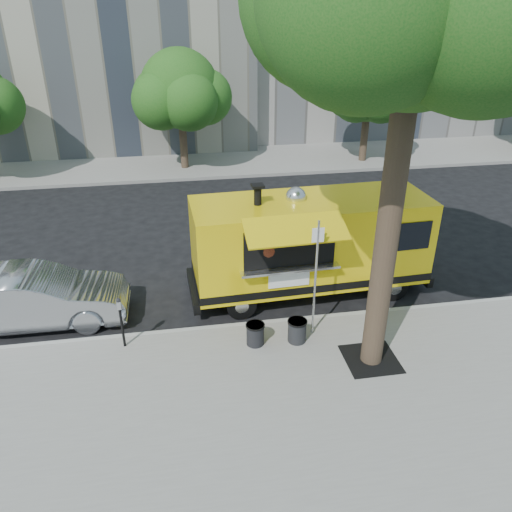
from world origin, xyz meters
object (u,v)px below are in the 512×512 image
(far_tree_b, at_px, (180,89))
(trash_bin_right, at_px, (297,330))
(food_truck, at_px, (309,243))
(sedan, at_px, (36,298))
(parking_meter, at_px, (121,317))
(sign_post, at_px, (316,272))
(far_tree_c, at_px, (369,87))
(trash_bin_left, at_px, (255,333))

(far_tree_b, xyz_separation_m, trash_bin_right, (2.09, -14.53, -3.38))
(food_truck, relative_size, sedan, 1.49)
(parking_meter, bearing_deg, sedan, 144.90)
(far_tree_b, relative_size, parking_meter, 4.12)
(parking_meter, distance_m, sedan, 2.76)
(sign_post, height_order, sedan, sign_post)
(food_truck, distance_m, sedan, 7.27)
(far_tree_c, bearing_deg, trash_bin_right, -115.91)
(far_tree_b, bearing_deg, sign_post, -79.85)
(parking_meter, height_order, food_truck, food_truck)
(parking_meter, relative_size, sedan, 0.29)
(far_tree_b, xyz_separation_m, sedan, (-4.25, -12.47, -3.08))
(far_tree_c, relative_size, trash_bin_right, 9.12)
(sedan, height_order, trash_bin_left, sedan)
(sign_post, bearing_deg, far_tree_c, 65.19)
(far_tree_b, height_order, parking_meter, far_tree_b)
(far_tree_c, relative_size, food_truck, 0.77)
(far_tree_b, distance_m, parking_meter, 14.48)
(sedan, bearing_deg, parking_meter, -124.56)
(parking_meter, relative_size, trash_bin_right, 2.34)
(parking_meter, distance_m, trash_bin_left, 3.16)
(sedan, bearing_deg, far_tree_c, -46.89)
(trash_bin_right, bearing_deg, far_tree_c, 64.09)
(trash_bin_right, bearing_deg, food_truck, 69.82)
(parking_meter, height_order, trash_bin_right, parking_meter)
(sign_post, xyz_separation_m, trash_bin_left, (-1.47, -0.23, -1.40))
(sign_post, relative_size, food_truck, 0.44)
(trash_bin_left, bearing_deg, far_tree_c, 60.81)
(sedan, distance_m, trash_bin_right, 6.67)
(sign_post, relative_size, trash_bin_left, 5.47)
(far_tree_c, bearing_deg, sedan, -137.42)
(food_truck, height_order, trash_bin_left, food_truck)
(far_tree_b, xyz_separation_m, parking_meter, (-2.00, -14.05, -2.85))
(far_tree_c, distance_m, food_truck, 13.45)
(far_tree_b, relative_size, sign_post, 1.83)
(sedan, bearing_deg, food_truck, -86.77)
(far_tree_b, xyz_separation_m, trash_bin_left, (1.08, -14.48, -3.39))
(food_truck, xyz_separation_m, sedan, (-7.22, -0.34, -0.80))
(trash_bin_left, xyz_separation_m, trash_bin_right, (1.01, -0.05, 0.01))
(parking_meter, bearing_deg, far_tree_c, 51.34)
(sign_post, distance_m, sedan, 7.11)
(sedan, bearing_deg, trash_bin_left, -110.09)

